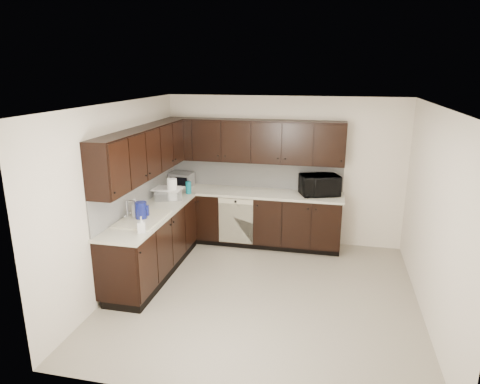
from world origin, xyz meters
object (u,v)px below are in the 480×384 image
(storage_bin, at_px, (168,194))
(blue_pitcher, at_px, (141,211))
(toaster_oven, at_px, (182,180))
(sink, at_px, (142,224))
(microwave, at_px, (319,185))

(storage_bin, xyz_separation_m, blue_pitcher, (0.01, -0.99, 0.04))
(storage_bin, bearing_deg, toaster_oven, 93.70)
(toaster_oven, bearing_deg, blue_pitcher, -85.20)
(sink, xyz_separation_m, storage_bin, (-0.02, 1.01, 0.14))
(sink, relative_size, storage_bin, 1.94)
(sink, distance_m, microwave, 2.89)
(toaster_oven, bearing_deg, microwave, 2.64)
(blue_pitcher, bearing_deg, storage_bin, 101.76)
(storage_bin, height_order, blue_pitcher, blue_pitcher)
(microwave, distance_m, blue_pitcher, 2.89)
(storage_bin, bearing_deg, sink, -88.84)
(sink, relative_size, toaster_oven, 2.12)
(microwave, xyz_separation_m, storage_bin, (-2.32, -0.73, -0.08))
(storage_bin, relative_size, blue_pitcher, 1.73)
(sink, distance_m, blue_pitcher, 0.18)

